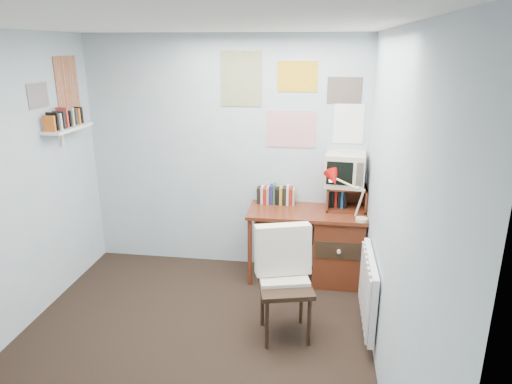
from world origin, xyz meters
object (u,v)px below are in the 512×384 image
at_px(crt_tv, 345,168).
at_px(wall_shelf, 68,128).
at_px(desk_lamp, 363,200).
at_px(radiator, 369,290).
at_px(tv_riser, 346,197).
at_px(desk_chair, 285,287).
at_px(desk, 332,244).

distance_m(crt_tv, wall_shelf, 2.75).
bearing_deg(desk_lamp, radiator, -84.26).
distance_m(desk_lamp, tv_riser, 0.37).
xyz_separation_m(desk_lamp, tv_riser, (-0.14, 0.33, -0.08)).
height_order(desk_lamp, wall_shelf, wall_shelf).
bearing_deg(radiator, crt_tv, 100.34).
xyz_separation_m(desk_chair, wall_shelf, (-2.17, 0.68, 1.16)).
height_order(desk_chair, radiator, desk_chair).
bearing_deg(crt_tv, tv_riser, -35.24).
xyz_separation_m(desk_chair, radiator, (0.69, 0.13, -0.04)).
bearing_deg(tv_riser, desk_lamp, -66.84).
bearing_deg(desk_lamp, desk_chair, -124.85).
bearing_deg(desk_chair, wall_shelf, 148.76).
distance_m(tv_riser, crt_tv, 0.31).
bearing_deg(tv_riser, crt_tv, 139.54).
distance_m(desk_chair, tv_riser, 1.35).
distance_m(tv_riser, radiator, 1.15).
bearing_deg(crt_tv, desk_lamp, -59.58).
distance_m(desk_chair, radiator, 0.70).
xyz_separation_m(crt_tv, wall_shelf, (-2.67, -0.51, 0.43)).
height_order(tv_riser, crt_tv, crt_tv).
height_order(crt_tv, radiator, crt_tv).
distance_m(desk_chair, desk_lamp, 1.18).
relative_size(desk_chair, tv_riser, 2.30).
bearing_deg(crt_tv, desk, -120.88).
bearing_deg(desk_chair, desk_lamp, 37.91).
bearing_deg(desk, radiator, -72.76).
xyz_separation_m(desk, crt_tv, (0.10, 0.13, 0.79)).
distance_m(desk_chair, crt_tv, 1.48).
relative_size(tv_riser, crt_tv, 1.03).
xyz_separation_m(desk_lamp, crt_tv, (-0.16, 0.35, 0.22)).
xyz_separation_m(desk_chair, desk_lamp, (0.66, 0.84, 0.51)).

